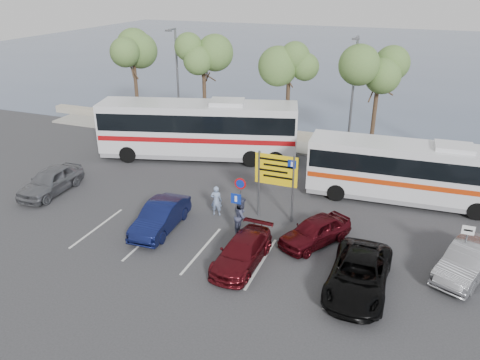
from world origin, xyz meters
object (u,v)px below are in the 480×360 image
(car_red, at_px, (315,231))
(car_blue, at_px, (160,217))
(coach_bus_left, at_px, (198,131))
(suv_black, at_px, (359,274))
(pedestrian_near, at_px, (216,201))
(coach_bus_right, at_px, (414,175))
(car_maroon, at_px, (242,252))
(direction_sign, at_px, (276,175))
(car_silver_b, at_px, (468,261))
(pedestrian_far, at_px, (242,216))
(street_lamp_right, at_px, (353,92))
(car_silver_a, at_px, (51,181))
(street_lamp_left, at_px, (177,78))

(car_red, bearing_deg, car_blue, -138.48)
(coach_bus_left, bearing_deg, suv_black, -41.82)
(pedestrian_near, bearing_deg, car_blue, 40.30)
(car_blue, height_order, car_red, car_blue)
(coach_bus_right, relative_size, car_maroon, 2.79)
(direction_sign, height_order, car_red, direction_sign)
(direction_sign, bearing_deg, coach_bus_left, 138.89)
(car_silver_b, relative_size, pedestrian_far, 2.13)
(suv_black, bearing_deg, coach_bus_left, 138.37)
(coach_bus_right, xyz_separation_m, car_blue, (-11.42, -7.73, -0.95))
(street_lamp_right, height_order, pedestrian_far, street_lamp_right)
(pedestrian_near, xyz_separation_m, pedestrian_far, (1.97, -1.45, 0.18))
(street_lamp_right, height_order, car_silver_b, street_lamp_right)
(car_silver_a, relative_size, car_silver_b, 1.03)
(direction_sign, relative_size, car_maroon, 0.87)
(pedestrian_near, bearing_deg, car_silver_a, -5.55)
(car_silver_a, bearing_deg, coach_bus_right, 15.36)
(car_silver_a, relative_size, car_maroon, 1.05)
(car_silver_a, bearing_deg, direction_sign, 5.01)
(coach_bus_right, distance_m, pedestrian_near, 10.89)
(car_red, xyz_separation_m, car_silver_b, (6.50, -0.25, 0.05))
(coach_bus_right, bearing_deg, street_lamp_left, 161.77)
(street_lamp_left, distance_m, pedestrian_far, 16.42)
(street_lamp_right, relative_size, car_silver_b, 1.88)
(car_silver_a, relative_size, car_blue, 1.03)
(street_lamp_left, distance_m, coach_bus_right, 18.66)
(car_maroon, xyz_separation_m, pedestrian_far, (-0.93, 2.36, 0.40))
(pedestrian_near, bearing_deg, car_maroon, 116.34)
(direction_sign, bearing_deg, pedestrian_near, -165.85)
(car_silver_b, relative_size, pedestrian_near, 2.59)
(suv_black, bearing_deg, pedestrian_near, 154.44)
(street_lamp_right, bearing_deg, pedestrian_near, -114.18)
(street_lamp_right, bearing_deg, car_red, -87.62)
(street_lamp_left, bearing_deg, pedestrian_far, -51.38)
(direction_sign, xyz_separation_m, coach_bus_right, (6.50, 4.56, -0.78))
(car_red, relative_size, car_silver_b, 0.90)
(street_lamp_right, distance_m, car_silver_b, 14.66)
(car_blue, relative_size, car_red, 1.11)
(coach_bus_right, relative_size, pedestrian_near, 7.02)
(car_maroon, distance_m, pedestrian_near, 4.79)
(direction_sign, distance_m, suv_black, 6.91)
(street_lamp_right, height_order, coach_bus_left, street_lamp_right)
(car_blue, relative_size, car_silver_b, 1.00)
(car_blue, relative_size, pedestrian_near, 2.59)
(car_red, height_order, car_silver_b, car_silver_b)
(coach_bus_left, relative_size, car_red, 3.51)
(car_silver_b, distance_m, pedestrian_far, 10.01)
(car_maroon, distance_m, suv_black, 4.98)
(street_lamp_left, height_order, street_lamp_right, same)
(suv_black, relative_size, car_silver_b, 1.16)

